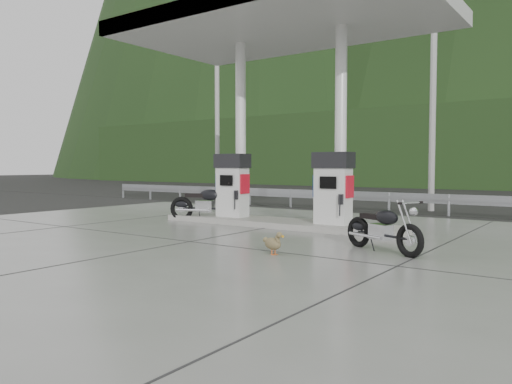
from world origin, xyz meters
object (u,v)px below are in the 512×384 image
Objects in this scene: gas_pump_left at (232,185)px; gas_pump_right at (333,188)px; motorcycle_left at (207,204)px; duck at (273,244)px; motorcycle_right at (383,229)px.

gas_pump_left is 3.20m from gas_pump_right.
gas_pump_right reaches higher than motorcycle_left.
duck is (0.66, -3.73, -0.86)m from gas_pump_right.
motorcycle_right is 3.52× the size of duck.
gas_pump_left is 5.91m from motorcycle_right.
motorcycle_right reaches higher than duck.
motorcycle_right is (5.40, -2.33, -0.62)m from gas_pump_left.
duck is at bearing -44.02° from gas_pump_left.
motorcycle_right is (6.13, -2.04, -0.07)m from motorcycle_left.
motorcycle_right is at bearing 63.80° from duck.
gas_pump_right is 0.99× the size of motorcycle_right.
gas_pump_left is 3.50× the size of duck.
motorcycle_left is 4.11× the size of duck.
gas_pump_left is at bearing 180.00° from gas_pump_right.
gas_pump_left is at bearing 157.35° from duck.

